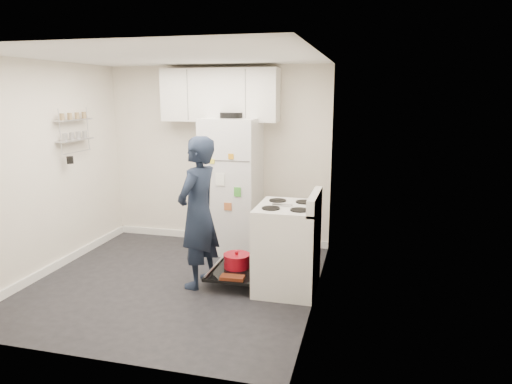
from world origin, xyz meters
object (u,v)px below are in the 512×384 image
(open_oven_door, at_px, (236,266))
(person, at_px, (198,213))
(electric_range, at_px, (286,248))
(refrigerator, at_px, (232,185))

(open_oven_door, xyz_separation_m, person, (-0.38, -0.17, 0.65))
(open_oven_door, bearing_deg, electric_range, -3.18)
(electric_range, relative_size, open_oven_door, 1.53)
(open_oven_door, distance_m, person, 0.77)
(refrigerator, bearing_deg, open_oven_door, -71.08)
(electric_range, distance_m, person, 1.04)
(electric_range, bearing_deg, person, -171.95)
(electric_range, height_order, person, person)
(refrigerator, bearing_deg, electric_range, -49.07)
(electric_range, height_order, refrigerator, refrigerator)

